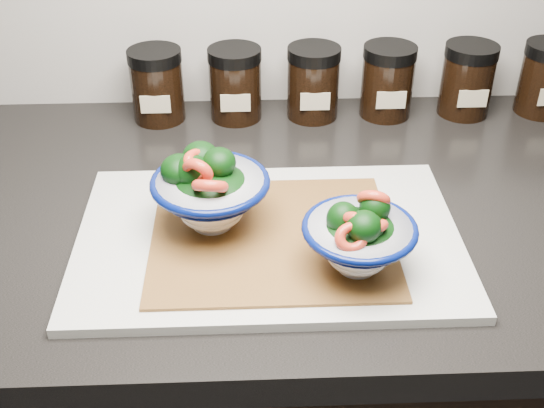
{
  "coord_description": "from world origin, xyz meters",
  "views": [
    {
      "loc": [
        -0.18,
        0.72,
        1.39
      ],
      "look_at": [
        -0.16,
        1.35,
        0.96
      ],
      "focal_mm": 45.0,
      "sensor_mm": 36.0,
      "label": 1
    }
  ],
  "objects_px": {
    "bowl_right": "(359,238)",
    "spice_jar_b": "(235,84)",
    "cutting_board": "(269,238)",
    "spice_jar_c": "(313,82)",
    "spice_jar_d": "(387,81)",
    "bowl_left": "(209,192)",
    "spice_jar_e": "(467,80)",
    "spice_jar_a": "(157,85)"
  },
  "relations": [
    {
      "from": "bowl_left",
      "to": "bowl_right",
      "type": "xyz_separation_m",
      "value": [
        0.16,
        -0.09,
        -0.0
      ]
    },
    {
      "from": "spice_jar_b",
      "to": "spice_jar_e",
      "type": "bearing_deg",
      "value": 0.0
    },
    {
      "from": "bowl_left",
      "to": "spice_jar_d",
      "type": "bearing_deg",
      "value": 49.43
    },
    {
      "from": "spice_jar_c",
      "to": "spice_jar_d",
      "type": "xyz_separation_m",
      "value": [
        0.12,
        0.0,
        0.0
      ]
    },
    {
      "from": "cutting_board",
      "to": "bowl_left",
      "type": "distance_m",
      "value": 0.09
    },
    {
      "from": "cutting_board",
      "to": "spice_jar_b",
      "type": "bearing_deg",
      "value": 96.75
    },
    {
      "from": "spice_jar_d",
      "to": "spice_jar_c",
      "type": "bearing_deg",
      "value": 180.0
    },
    {
      "from": "cutting_board",
      "to": "bowl_left",
      "type": "xyz_separation_m",
      "value": [
        -0.07,
        0.02,
        0.06
      ]
    },
    {
      "from": "bowl_right",
      "to": "spice_jar_e",
      "type": "height_order",
      "value": "spice_jar_e"
    },
    {
      "from": "spice_jar_c",
      "to": "spice_jar_d",
      "type": "bearing_deg",
      "value": 0.0
    },
    {
      "from": "spice_jar_c",
      "to": "cutting_board",
      "type": "bearing_deg",
      "value": -103.87
    },
    {
      "from": "spice_jar_c",
      "to": "spice_jar_d",
      "type": "relative_size",
      "value": 1.0
    },
    {
      "from": "spice_jar_b",
      "to": "spice_jar_e",
      "type": "height_order",
      "value": "same"
    },
    {
      "from": "spice_jar_b",
      "to": "spice_jar_d",
      "type": "height_order",
      "value": "same"
    },
    {
      "from": "bowl_left",
      "to": "spice_jar_a",
      "type": "xyz_separation_m",
      "value": [
        -0.09,
        0.31,
        -0.0
      ]
    },
    {
      "from": "spice_jar_a",
      "to": "spice_jar_d",
      "type": "distance_m",
      "value": 0.36
    },
    {
      "from": "cutting_board",
      "to": "spice_jar_b",
      "type": "height_order",
      "value": "spice_jar_b"
    },
    {
      "from": "bowl_left",
      "to": "spice_jar_c",
      "type": "xyz_separation_m",
      "value": [
        0.15,
        0.31,
        -0.0
      ]
    },
    {
      "from": "spice_jar_b",
      "to": "spice_jar_e",
      "type": "distance_m",
      "value": 0.36
    },
    {
      "from": "bowl_right",
      "to": "spice_jar_b",
      "type": "relative_size",
      "value": 1.1
    },
    {
      "from": "spice_jar_c",
      "to": "spice_jar_e",
      "type": "xyz_separation_m",
      "value": [
        0.24,
        0.0,
        0.0
      ]
    },
    {
      "from": "spice_jar_d",
      "to": "spice_jar_e",
      "type": "xyz_separation_m",
      "value": [
        0.13,
        0.0,
        0.0
      ]
    },
    {
      "from": "spice_jar_a",
      "to": "spice_jar_b",
      "type": "height_order",
      "value": "same"
    },
    {
      "from": "spice_jar_a",
      "to": "spice_jar_e",
      "type": "bearing_deg",
      "value": 0.0
    },
    {
      "from": "spice_jar_c",
      "to": "spice_jar_e",
      "type": "height_order",
      "value": "same"
    },
    {
      "from": "bowl_right",
      "to": "spice_jar_a",
      "type": "relative_size",
      "value": 1.1
    },
    {
      "from": "spice_jar_c",
      "to": "spice_jar_a",
      "type": "bearing_deg",
      "value": 180.0
    },
    {
      "from": "cutting_board",
      "to": "bowl_right",
      "type": "xyz_separation_m",
      "value": [
        0.09,
        -0.07,
        0.05
      ]
    },
    {
      "from": "spice_jar_d",
      "to": "spice_jar_a",
      "type": "bearing_deg",
      "value": 180.0
    },
    {
      "from": "bowl_left",
      "to": "spice_jar_b",
      "type": "distance_m",
      "value": 0.31
    },
    {
      "from": "spice_jar_b",
      "to": "cutting_board",
      "type": "bearing_deg",
      "value": -83.25
    },
    {
      "from": "cutting_board",
      "to": "bowl_right",
      "type": "relative_size",
      "value": 3.63
    },
    {
      "from": "spice_jar_a",
      "to": "bowl_right",
      "type": "bearing_deg",
      "value": -57.68
    },
    {
      "from": "spice_jar_a",
      "to": "spice_jar_b",
      "type": "relative_size",
      "value": 1.0
    },
    {
      "from": "bowl_right",
      "to": "spice_jar_a",
      "type": "distance_m",
      "value": 0.47
    },
    {
      "from": "spice_jar_a",
      "to": "spice_jar_c",
      "type": "distance_m",
      "value": 0.24
    },
    {
      "from": "spice_jar_b",
      "to": "spice_jar_c",
      "type": "relative_size",
      "value": 1.0
    },
    {
      "from": "spice_jar_a",
      "to": "bowl_left",
      "type": "bearing_deg",
      "value": -73.72
    },
    {
      "from": "spice_jar_e",
      "to": "cutting_board",
      "type": "bearing_deg",
      "value": -134.38
    },
    {
      "from": "bowl_right",
      "to": "spice_jar_b",
      "type": "height_order",
      "value": "spice_jar_b"
    },
    {
      "from": "cutting_board",
      "to": "spice_jar_a",
      "type": "relative_size",
      "value": 3.98
    },
    {
      "from": "spice_jar_c",
      "to": "bowl_left",
      "type": "bearing_deg",
      "value": -115.78
    }
  ]
}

